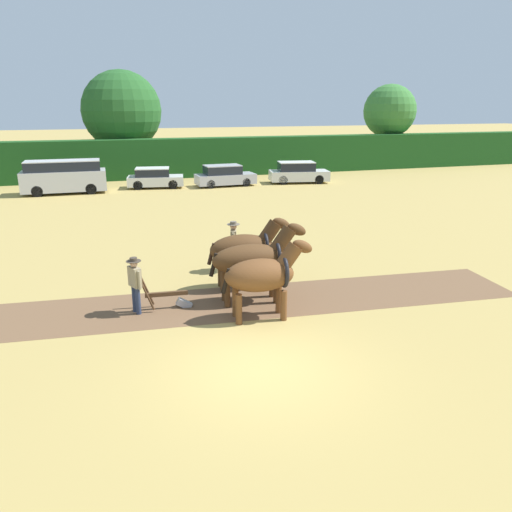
% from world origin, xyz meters
% --- Properties ---
extents(ground_plane, '(240.00, 240.00, 0.00)m').
position_xyz_m(ground_plane, '(0.00, 0.00, 0.00)').
color(ground_plane, '#A88E4C').
extents(plowed_furrow_strip, '(23.88, 4.97, 0.01)m').
position_xyz_m(plowed_furrow_strip, '(-2.64, 4.17, 0.00)').
color(plowed_furrow_strip, brown).
rests_on(plowed_furrow_strip, ground).
extents(hedgerow, '(76.84, 1.79, 3.09)m').
position_xyz_m(hedgerow, '(0.00, 31.41, 1.54)').
color(hedgerow, '#194719').
rests_on(hedgerow, ground).
extents(tree_center_left, '(6.51, 6.51, 8.45)m').
position_xyz_m(tree_center_left, '(-0.74, 34.72, 5.19)').
color(tree_center_left, '#423323').
rests_on(tree_center_left, ground).
extents(tree_center, '(4.91, 4.91, 7.55)m').
position_xyz_m(tree_center, '(23.76, 33.32, 5.08)').
color(tree_center, brown).
rests_on(tree_center, ground).
extents(draft_horse_lead_left, '(2.60, 1.13, 2.27)m').
position_xyz_m(draft_horse_lead_left, '(0.90, 2.58, 1.27)').
color(draft_horse_lead_left, brown).
rests_on(draft_horse_lead_left, ground).
extents(draft_horse_lead_right, '(2.98, 1.16, 2.44)m').
position_xyz_m(draft_horse_lead_right, '(1.03, 3.83, 1.34)').
color(draft_horse_lead_right, '#513319').
rests_on(draft_horse_lead_right, ground).
extents(draft_horse_trail_left, '(2.76, 1.18, 2.34)m').
position_xyz_m(draft_horse_trail_left, '(1.14, 5.07, 1.31)').
color(draft_horse_trail_left, '#513319').
rests_on(draft_horse_trail_left, ground).
extents(plow, '(1.51, 0.50, 1.13)m').
position_xyz_m(plow, '(-1.44, 4.06, 0.31)').
color(plow, '#4C331E').
rests_on(plow, ground).
extents(farmer_at_plow, '(0.41, 0.61, 1.65)m').
position_xyz_m(farmer_at_plow, '(-2.42, 4.00, 0.96)').
color(farmer_at_plow, '#28334C').
rests_on(farmer_at_plow, ground).
extents(farmer_beside_team, '(0.45, 0.67, 1.79)m').
position_xyz_m(farmer_beside_team, '(1.21, 6.84, 1.06)').
color(farmer_beside_team, '#28334C').
rests_on(farmer_beside_team, ground).
extents(parked_van, '(5.35, 2.05, 2.18)m').
position_xyz_m(parked_van, '(-5.26, 25.86, 1.12)').
color(parked_van, '#BCBCC1').
rests_on(parked_van, ground).
extents(parked_car_left, '(4.11, 2.38, 1.41)m').
position_xyz_m(parked_car_left, '(0.73, 26.42, 0.69)').
color(parked_car_left, silver).
rests_on(parked_car_left, ground).
extents(parked_car_center_left, '(4.35, 1.93, 1.51)m').
position_xyz_m(parked_car_center_left, '(5.65, 25.71, 0.72)').
color(parked_car_center_left, '#A8A8B2').
rests_on(parked_car_center_left, ground).
extents(parked_car_center, '(4.66, 2.58, 1.58)m').
position_xyz_m(parked_car_center, '(11.33, 25.50, 0.76)').
color(parked_car_center, silver).
rests_on(parked_car_center, ground).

